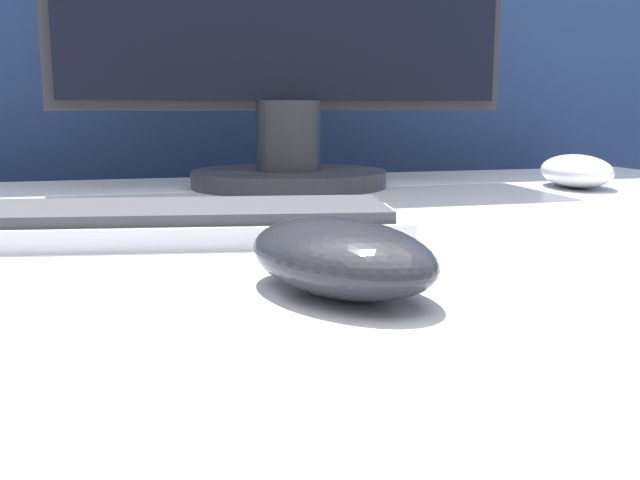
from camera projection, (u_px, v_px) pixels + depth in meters
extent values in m
cube|color=navy|center=(166.00, 187.00, 1.15)|extent=(5.00, 0.03, 1.45)
ellipsoid|color=#232328|center=(340.00, 256.00, 0.39)|extent=(0.11, 0.14, 0.04)
cube|color=silver|center=(110.00, 228.00, 0.55)|extent=(0.45, 0.19, 0.02)
cube|color=#38383D|center=(109.00, 212.00, 0.55)|extent=(0.42, 0.17, 0.01)
cylinder|color=#28282D|center=(289.00, 178.00, 0.90)|extent=(0.24, 0.24, 0.02)
cylinder|color=#28282D|center=(288.00, 136.00, 0.90)|extent=(0.08, 0.08, 0.08)
ellipsoid|color=white|center=(576.00, 171.00, 0.90)|extent=(0.11, 0.15, 0.04)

